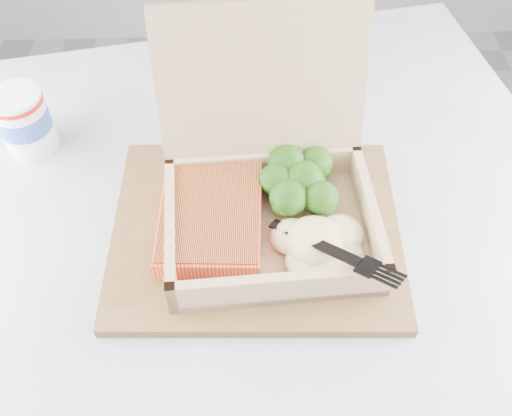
{
  "coord_description": "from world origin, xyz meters",
  "views": [
    {
      "loc": [
        -0.47,
        0.23,
        1.24
      ],
      "look_at": [
        -0.46,
        0.6,
        0.77
      ],
      "focal_mm": 40.0,
      "sensor_mm": 36.0,
      "label": 1
    }
  ],
  "objects_px": {
    "serving_tray": "(256,230)",
    "takeout_container": "(268,180)",
    "cafe_table": "(255,323)",
    "paper_cup": "(23,119)"
  },
  "relations": [
    {
      "from": "takeout_container",
      "to": "paper_cup",
      "type": "height_order",
      "value": "takeout_container"
    },
    {
      "from": "cafe_table",
      "to": "paper_cup",
      "type": "xyz_separation_m",
      "value": [
        -0.27,
        0.16,
        0.23
      ]
    },
    {
      "from": "serving_tray",
      "to": "paper_cup",
      "type": "height_order",
      "value": "paper_cup"
    },
    {
      "from": "serving_tray",
      "to": "paper_cup",
      "type": "bearing_deg",
      "value": 152.07
    },
    {
      "from": "serving_tray",
      "to": "takeout_container",
      "type": "xyz_separation_m",
      "value": [
        0.01,
        0.02,
        0.06
      ]
    },
    {
      "from": "cafe_table",
      "to": "serving_tray",
      "type": "distance_m",
      "value": 0.19
    },
    {
      "from": "serving_tray",
      "to": "takeout_container",
      "type": "bearing_deg",
      "value": 60.34
    },
    {
      "from": "paper_cup",
      "to": "cafe_table",
      "type": "bearing_deg",
      "value": -30.37
    },
    {
      "from": "takeout_container",
      "to": "cafe_table",
      "type": "bearing_deg",
      "value": -114.54
    },
    {
      "from": "cafe_table",
      "to": "paper_cup",
      "type": "relative_size",
      "value": 11.48
    }
  ]
}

